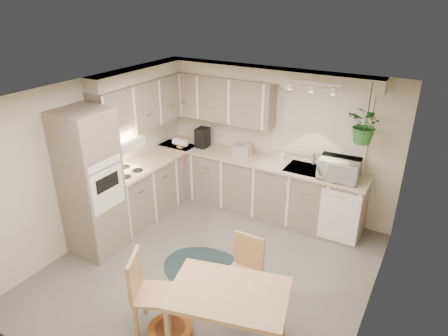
{
  "coord_description": "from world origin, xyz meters",
  "views": [
    {
      "loc": [
        2.34,
        -3.7,
        3.51
      ],
      "look_at": [
        -0.1,
        0.55,
        1.28
      ],
      "focal_mm": 32.0,
      "sensor_mm": 36.0,
      "label": 1
    }
  ],
  "objects": [
    {
      "name": "floor",
      "position": [
        0.0,
        0.0,
        0.0
      ],
      "size": [
        4.2,
        4.2,
        0.0
      ],
      "primitive_type": "plane",
      "color": "#615C56",
      "rests_on": "ground"
    },
    {
      "name": "ceiling",
      "position": [
        0.0,
        0.0,
        2.4
      ],
      "size": [
        4.2,
        4.2,
        0.0
      ],
      "primitive_type": "plane",
      "color": "white",
      "rests_on": "wall_back"
    },
    {
      "name": "wall_back",
      "position": [
        0.0,
        2.1,
        1.2
      ],
      "size": [
        4.0,
        0.04,
        2.4
      ],
      "primitive_type": "cube",
      "color": "beige",
      "rests_on": "floor"
    },
    {
      "name": "wall_front",
      "position": [
        0.0,
        -2.1,
        1.2
      ],
      "size": [
        4.0,
        0.04,
        2.4
      ],
      "primitive_type": "cube",
      "color": "beige",
      "rests_on": "floor"
    },
    {
      "name": "wall_left",
      "position": [
        -2.0,
        0.0,
        1.2
      ],
      "size": [
        0.04,
        4.2,
        2.4
      ],
      "primitive_type": "cube",
      "color": "beige",
      "rests_on": "floor"
    },
    {
      "name": "wall_right",
      "position": [
        2.0,
        0.0,
        1.2
      ],
      "size": [
        0.04,
        4.2,
        2.4
      ],
      "primitive_type": "cube",
      "color": "beige",
      "rests_on": "floor"
    },
    {
      "name": "base_cab_left",
      "position": [
        -1.7,
        0.88,
        0.45
      ],
      "size": [
        0.6,
        1.85,
        0.9
      ],
      "primitive_type": "cube",
      "color": "#7E6F5F",
      "rests_on": "floor"
    },
    {
      "name": "base_cab_back",
      "position": [
        -0.2,
        1.8,
        0.45
      ],
      "size": [
        3.6,
        0.6,
        0.9
      ],
      "primitive_type": "cube",
      "color": "#7E6F5F",
      "rests_on": "floor"
    },
    {
      "name": "counter_left",
      "position": [
        -1.69,
        0.88,
        0.92
      ],
      "size": [
        0.64,
        1.89,
        0.04
      ],
      "primitive_type": "cube",
      "color": "#C9B792",
      "rests_on": "base_cab_left"
    },
    {
      "name": "counter_back",
      "position": [
        -0.2,
        1.79,
        0.92
      ],
      "size": [
        3.64,
        0.64,
        0.04
      ],
      "primitive_type": "cube",
      "color": "#C9B792",
      "rests_on": "base_cab_back"
    },
    {
      "name": "oven_stack",
      "position": [
        -1.68,
        -0.38,
        1.05
      ],
      "size": [
        0.65,
        0.65,
        2.1
      ],
      "primitive_type": "cube",
      "color": "#7E6F5F",
      "rests_on": "floor"
    },
    {
      "name": "wall_oven_face",
      "position": [
        -1.35,
        -0.38,
        1.05
      ],
      "size": [
        0.02,
        0.56,
        0.58
      ],
      "primitive_type": "cube",
      "color": "silver",
      "rests_on": "oven_stack"
    },
    {
      "name": "upper_cab_left",
      "position": [
        -1.82,
        1.0,
        1.83
      ],
      "size": [
        0.35,
        2.0,
        0.75
      ],
      "primitive_type": "cube",
      "color": "#7E6F5F",
      "rests_on": "wall_left"
    },
    {
      "name": "upper_cab_back",
      "position": [
        -1.0,
        1.93,
        1.83
      ],
      "size": [
        2.0,
        0.35,
        0.75
      ],
      "primitive_type": "cube",
      "color": "#7E6F5F",
      "rests_on": "wall_back"
    },
    {
      "name": "soffit_left",
      "position": [
        -1.85,
        1.0,
        2.3
      ],
      "size": [
        0.3,
        2.0,
        0.2
      ],
      "primitive_type": "cube",
      "color": "beige",
      "rests_on": "wall_left"
    },
    {
      "name": "soffit_back",
      "position": [
        -0.2,
        1.95,
        2.3
      ],
      "size": [
        3.6,
        0.3,
        0.2
      ],
      "primitive_type": "cube",
      "color": "beige",
      "rests_on": "wall_back"
    },
    {
      "name": "cooktop",
      "position": [
        -1.68,
        0.3,
        0.94
      ],
      "size": [
        0.52,
        0.58,
        0.02
      ],
      "primitive_type": "cube",
      "color": "silver",
      "rests_on": "counter_left"
    },
    {
      "name": "range_hood",
      "position": [
        -1.7,
        0.3,
        1.4
      ],
      "size": [
        0.4,
        0.6,
        0.14
      ],
      "primitive_type": "cube",
      "color": "silver",
      "rests_on": "upper_cab_left"
    },
    {
      "name": "window_blinds",
      "position": [
        0.7,
        2.07,
        1.6
      ],
      "size": [
        1.4,
        0.02,
        1.0
      ],
      "primitive_type": "cube",
      "color": "beige",
      "rests_on": "wall_back"
    },
    {
      "name": "window_frame",
      "position": [
        0.7,
        2.08,
        1.6
      ],
      "size": [
        1.5,
        0.02,
        1.1
      ],
      "primitive_type": "cube",
      "color": "silver",
      "rests_on": "wall_back"
    },
    {
      "name": "sink",
      "position": [
        0.7,
        1.8,
        0.9
      ],
      "size": [
        0.7,
        0.48,
        0.1
      ],
      "primitive_type": "cube",
      "color": "#ABAEB3",
      "rests_on": "counter_back"
    },
    {
      "name": "dishwasher_front",
      "position": [
        1.3,
        1.49,
        0.42
      ],
      "size": [
        0.58,
        0.02,
        0.83
      ],
      "primitive_type": "cube",
      "color": "silver",
      "rests_on": "base_cab_back"
    },
    {
      "name": "track_light_bar",
      "position": [
        0.7,
        1.55,
        2.33
      ],
      "size": [
        0.8,
        0.04,
        0.04
      ],
      "primitive_type": "cube",
      "color": "silver",
      "rests_on": "ceiling"
    },
    {
      "name": "wall_clock",
      "position": [
        0.15,
        2.07,
        2.18
      ],
      "size": [
        0.3,
        0.03,
        0.3
      ],
      "primitive_type": "cylinder",
      "rotation": [
        1.57,
        0.0,
        0.0
      ],
      "color": "gold",
      "rests_on": "wall_back"
    },
    {
      "name": "dining_table",
      "position": [
        0.84,
        -0.99,
        0.37
      ],
      "size": [
        1.34,
        1.05,
        0.74
      ],
      "primitive_type": "cube",
      "rotation": [
        0.0,
        0.0,
        0.25
      ],
      "color": "tan",
      "rests_on": "floor"
    },
    {
      "name": "chair_left",
      "position": [
        -0.0,
        -1.13,
        0.47
      ],
      "size": [
        0.59,
        0.59,
        0.94
      ],
      "primitive_type": "cube",
      "rotation": [
        0.0,
        0.0,
        -1.12
      ],
      "color": "tan",
      "rests_on": "floor"
    },
    {
      "name": "chair_back",
      "position": [
        0.66,
        -0.36,
        0.44
      ],
      "size": [
        0.41,
        0.41,
        0.88
      ],
      "primitive_type": "cube",
      "rotation": [
        0.0,
        0.0,
        3.13
      ],
      "color": "tan",
      "rests_on": "floor"
    },
    {
      "name": "braided_rug",
      "position": [
        -0.03,
        -0.04,
        0.01
      ],
      "size": [
        1.33,
        1.03,
        0.01
      ],
      "primitive_type": "ellipsoid",
      "rotation": [
        0.0,
        0.0,
        -0.05
      ],
      "color": "black",
      "rests_on": "floor"
    },
    {
      "name": "pet_bed",
      "position": [
        0.22,
        -1.18,
        0.06
      ],
      "size": [
        0.53,
        0.53,
        0.11
      ],
      "primitive_type": "cylinder",
      "rotation": [
        0.0,
        0.0,
        -0.09
      ],
      "color": "#A75F21",
      "rests_on": "floor"
    },
    {
      "name": "microwave",
      "position": [
        1.17,
        1.7,
        1.14
      ],
      "size": [
        0.6,
        0.35,
        0.39
      ],
      "primitive_type": "imported",
      "rotation": [
        0.0,
        0.0,
        0.06
      ],
      "color": "silver",
      "rests_on": "counter_back"
    },
    {
      "name": "soap_bottle",
      "position": [
        0.2,
        1.95,
        0.98
      ],
      "size": [
        0.1,
        0.18,
        0.08
      ],
      "primitive_type": "imported",
      "rotation": [
        0.0,
        0.0,
        -0.14
      ],
      "color": "silver",
      "rests_on": "counter_back"
    },
    {
      "name": "hanging_plant",
      "position": [
        1.45,
        1.7,
        1.75
      ],
      "size": [
        0.64,
        0.67,
        0.41
      ],
      "primitive_type": "imported",
      "rotation": [
        0.0,
        0.0,
        -0.41
      ],
      "color": "#265F26",
      "rests_on": "ceiling"
    },
    {
      "name": "coffee_maker",
      "position": [
        -1.25,
        1.8,
        1.11
      ],
      "size": [
        0.2,
        0.24,
        0.34
      ],
      "primitive_type": "cube",
      "rotation": [
        0.0,
        0.0,
        0.04
      ],
      "color": "black",
      "rests_on": "counter_back"
    },
    {
      "name": "toaster",
      "position": [
        -0.48,
        1.82,
        1.03
      ],
      "size": [
        0.3,
        0.2,
        0.17
      ],
      "primitive_type": "cube",
      "rotation": [
        0.0,
        0.0,
        0.15
      ],
      "color": "#ABAEB3",
      "rests_on": "counter_back"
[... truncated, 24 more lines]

